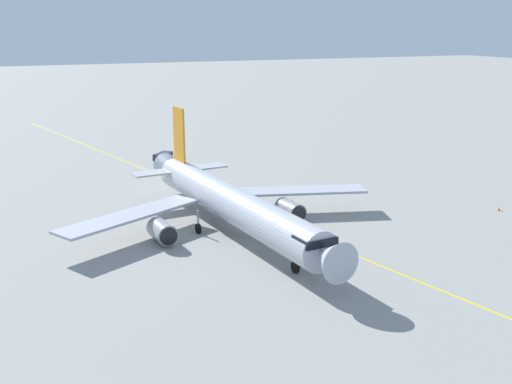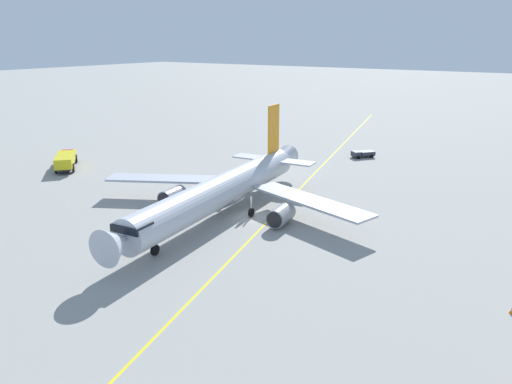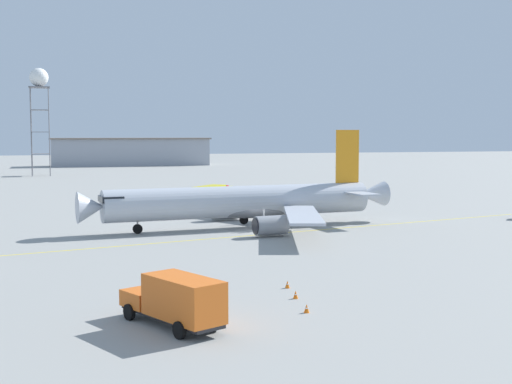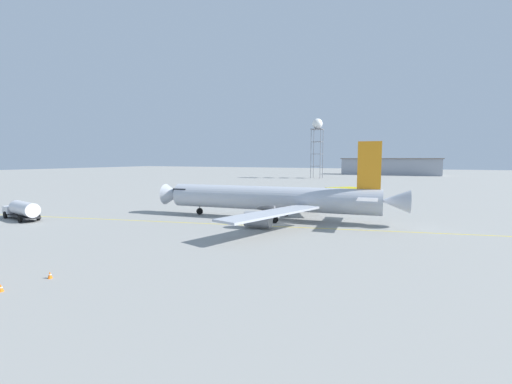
{
  "view_description": "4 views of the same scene",
  "coord_description": "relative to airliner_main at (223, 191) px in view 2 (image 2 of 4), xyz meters",
  "views": [
    {
      "loc": [
        -25.27,
        -59.74,
        21.53
      ],
      "look_at": [
        -1.33,
        -4.4,
        5.0
      ],
      "focal_mm": 42.87,
      "sensor_mm": 36.0,
      "label": 1
    },
    {
      "loc": [
        31.11,
        -46.31,
        20.57
      ],
      "look_at": [
        0.77,
        0.08,
        3.23
      ],
      "focal_mm": 34.51,
      "sensor_mm": 36.0,
      "label": 2
    },
    {
      "loc": [
        77.14,
        -23.4,
        11.37
      ],
      "look_at": [
        0.23,
        -0.93,
        4.6
      ],
      "focal_mm": 48.93,
      "sensor_mm": 36.0,
      "label": 3
    },
    {
      "loc": [
        46.19,
        18.9,
        9.35
      ],
      "look_at": [
        -4.29,
        -5.01,
        3.98
      ],
      "focal_mm": 24.27,
      "sensor_mm": 36.0,
      "label": 4
    }
  ],
  "objects": [
    {
      "name": "baggage_truck_truck",
      "position": [
        2.83,
        38.2,
        -2.34
      ],
      "size": [
        3.99,
        4.28,
        1.22
      ],
      "rotation": [
        0.0,
        0.0,
        4.02
      ],
      "color": "#232326",
      "rests_on": "ground_plane"
    },
    {
      "name": "taxiway_centreline",
      "position": [
        5.25,
        2.93,
        -3.05
      ],
      "size": [
        39.87,
        172.8,
        0.01
      ],
      "rotation": [
        0.0,
        0.0,
        4.94
      ],
      "color": "yellow",
      "rests_on": "ground_plane"
    },
    {
      "name": "safety_cone_near",
      "position": [
        32.35,
        -5.66,
        -2.78
      ],
      "size": [
        0.36,
        0.36,
        0.55
      ],
      "color": "orange",
      "rests_on": "ground_plane"
    },
    {
      "name": "airliner_main",
      "position": [
        0.0,
        0.0,
        0.0
      ],
      "size": [
        36.79,
        39.21,
        11.79
      ],
      "rotation": [
        0.0,
        0.0,
        4.81
      ],
      "color": "#B2B7C1",
      "rests_on": "ground_plane"
    },
    {
      "name": "fire_tender_truck",
      "position": [
        -35.39,
        3.92,
        -1.52
      ],
      "size": [
        9.25,
        8.6,
        2.5
      ],
      "rotation": [
        0.0,
        0.0,
        2.42
      ],
      "color": "#232326",
      "rests_on": "ground_plane"
    },
    {
      "name": "ground_plane",
      "position": [
        3.05,
        1.35,
        -3.05
      ],
      "size": [
        600.0,
        600.0,
        0.0
      ],
      "primitive_type": "plane",
      "color": "gray"
    }
  ]
}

